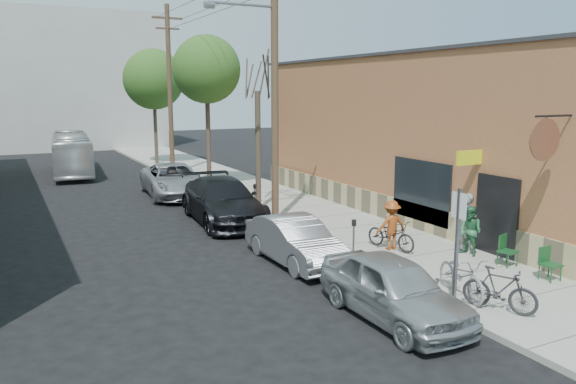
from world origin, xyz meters
name	(u,v)px	position (x,y,z in m)	size (l,w,h in m)	color
ground	(294,281)	(0.00, 0.00, 0.00)	(120.00, 120.00, 0.00)	black
sidewalk	(266,198)	(4.25, 11.00, 0.07)	(4.50, 58.00, 0.15)	#9B9B8F
cafe_building	(430,136)	(8.99, 4.99, 3.30)	(6.60, 20.20, 6.61)	#985C38
end_cap_building	(56,81)	(-2.00, 42.00, 6.00)	(18.00, 8.00, 12.00)	#B1B1AB
sign_post	(457,236)	(2.35, -3.60, 1.83)	(0.07, 0.45, 2.80)	slate
parking_meter_near	(354,233)	(2.25, 0.49, 0.98)	(0.14, 0.14, 1.24)	slate
parking_meter_far	(255,194)	(2.25, 7.72, 0.98)	(0.14, 0.14, 1.24)	slate
utility_pole_near	(273,83)	(2.39, 6.23, 5.41)	(3.57, 0.28, 10.00)	#503A28
utility_pole_far	(170,87)	(2.45, 20.66, 5.34)	(1.80, 0.28, 10.00)	#503A28
tree_bare	(258,151)	(2.80, 8.60, 2.65)	(0.24, 0.24, 4.99)	#44392C
tree_leafy_mid	(207,70)	(2.80, 14.91, 6.19)	(3.47, 3.47, 7.80)	#44392C
tree_leafy_far	(153,79)	(2.80, 25.93, 5.91)	(4.10, 4.10, 7.82)	#44392C
patio_chair_a	(508,251)	(5.90, -2.00, 0.59)	(0.50, 0.50, 0.88)	#13461F
patio_chair_b	(551,264)	(5.90, -3.42, 0.59)	(0.50, 0.50, 0.88)	#13461F
patron_grey	(467,223)	(5.82, -0.43, 1.09)	(0.68, 0.45, 1.88)	gray
patron_green	(470,231)	(5.70, -0.71, 0.92)	(0.75, 0.58, 1.53)	#2A693F
cyclist	(391,225)	(3.98, 0.94, 0.94)	(1.02, 0.59, 1.58)	#8E3D14
cyclist_bike	(391,235)	(3.98, 0.94, 0.63)	(0.63, 1.82, 0.95)	black
parked_bike_a	(500,290)	(3.03, -4.32, 0.66)	(0.48, 1.70, 1.02)	black
parked_bike_b	(462,275)	(2.96, -3.19, 0.68)	(0.70, 2.00, 1.05)	gray
car_0	(393,288)	(0.80, -3.29, 0.73)	(1.72, 4.28, 1.46)	#A9ADB0
car_1	(295,241)	(0.80, 1.46, 0.70)	(1.47, 4.22, 1.39)	#929499
car_2	(223,201)	(0.80, 7.57, 0.86)	(2.40, 5.90, 1.71)	black
car_3	(174,180)	(0.62, 13.90, 0.80)	(2.65, 5.75, 1.60)	#A6A6AE
bus	(72,154)	(-2.95, 24.25, 1.28)	(2.15, 9.20, 2.56)	silver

